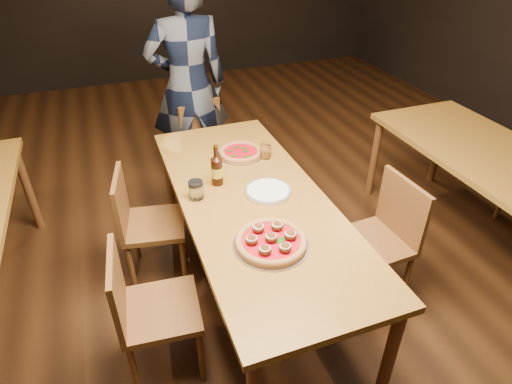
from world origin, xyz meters
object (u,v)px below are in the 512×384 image
object	(u,v)px
pizza_meatball	(271,241)
diner	(188,86)
table_right	(507,172)
chair_main_nw	(160,309)
beer_bottle	(217,171)
chair_main_sw	(154,224)
chair_main_e	(372,242)
water_glass	(196,190)
chair_end	(213,152)
pizza_margherita	(240,152)
table_main	(253,208)
amber_glass	(266,151)
plate_stack	(268,191)

from	to	relation	value
pizza_meatball	diner	xyz separation A→B (m)	(0.03, 1.90, 0.13)
table_right	chair_main_nw	distance (m)	2.34
beer_bottle	chair_main_sw	bearing A→B (deg)	153.77
chair_main_e	beer_bottle	world-z (taller)	beer_bottle
chair_main_e	water_glass	xyz separation A→B (m)	(-0.97, 0.37, 0.37)
chair_main_e	chair_main_nw	bearing A→B (deg)	-90.31
table_right	chair_end	size ratio (longest dim) A/B	2.40
diner	chair_main_sw	bearing A→B (deg)	64.82
table_right	pizza_margherita	distance (m)	1.76
chair_end	water_glass	world-z (taller)	water_glass
table_main	amber_glass	bearing A→B (deg)	60.09
table_main	chair_main_sw	world-z (taller)	chair_main_sw
beer_bottle	pizza_margherita	bearing A→B (deg)	50.27
chair_main_sw	pizza_meatball	xyz separation A→B (m)	(0.48, -0.82, 0.36)
table_main	chair_end	world-z (taller)	chair_end
diner	pizza_meatball	bearing A→B (deg)	89.28
pizza_margherita	beer_bottle	world-z (taller)	beer_bottle
chair_main_e	chair_end	distance (m)	1.60
chair_main_nw	diner	world-z (taller)	diner
table_right	pizza_margherita	bearing A→B (deg)	156.30
table_right	chair_end	world-z (taller)	chair_end
table_main	diner	xyz separation A→B (m)	(-0.03, 1.49, 0.23)
chair_main_sw	chair_main_e	world-z (taller)	chair_main_e
pizza_meatball	plate_stack	distance (m)	0.46
chair_end	water_glass	distance (m)	1.24
chair_main_e	chair_end	world-z (taller)	chair_main_e
chair_end	pizza_meatball	world-z (taller)	chair_end
chair_main_e	pizza_margherita	xyz separation A→B (m)	(-0.58, 0.77, 0.34)
amber_glass	pizza_margherita	bearing A→B (deg)	147.27
table_main	pizza_margherita	world-z (taller)	pizza_margherita
amber_glass	table_right	bearing A→B (deg)	-22.74
table_right	chair_main_sw	size ratio (longest dim) A/B	2.42
plate_stack	beer_bottle	world-z (taller)	beer_bottle
table_main	pizza_meatball	bearing A→B (deg)	-97.80
chair_main_sw	plate_stack	xyz separation A→B (m)	(0.64, -0.39, 0.35)
chair_main_sw	pizza_margherita	bearing A→B (deg)	-70.48
diner	table_main	bearing A→B (deg)	91.22
chair_main_e	pizza_margherita	world-z (taller)	chair_main_e
chair_main_e	beer_bottle	bearing A→B (deg)	-123.30
chair_main_nw	amber_glass	world-z (taller)	amber_glass
table_main	pizza_meatball	world-z (taller)	pizza_meatball
chair_main_sw	beer_bottle	xyz separation A→B (m)	(0.39, -0.19, 0.43)
chair_end	pizza_margherita	world-z (taller)	chair_end
water_glass	diner	bearing A→B (deg)	78.69
chair_main_sw	chair_end	size ratio (longest dim) A/B	0.99
water_glass	pizza_meatball	bearing A→B (deg)	-65.35
chair_main_nw	chair_main_sw	size ratio (longest dim) A/B	1.01
pizza_margherita	diner	xyz separation A→B (m)	(-0.12, 0.98, 0.14)
chair_main_e	beer_bottle	distance (m)	1.03
table_main	pizza_margherita	distance (m)	0.52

